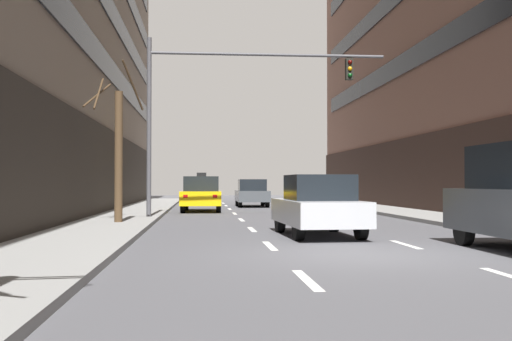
# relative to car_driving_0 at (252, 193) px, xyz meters

# --- Properties ---
(ground_plane) EXTENTS (120.00, 120.00, 0.00)m
(ground_plane) POSITION_rel_car_driving_0_xyz_m (0.09, -25.28, -0.81)
(ground_plane) COLOR #515156
(sidewalk_left) EXTENTS (2.78, 80.00, 0.14)m
(sidewalk_left) POSITION_rel_car_driving_0_xyz_m (-6.03, -25.28, -0.74)
(sidewalk_left) COLOR gray
(sidewalk_left) RESTS_ON ground
(lane_stripe_l1_s3) EXTENTS (0.16, 2.00, 0.01)m
(lane_stripe_l1_s3) POSITION_rel_car_driving_0_xyz_m (-1.49, -28.28, -0.80)
(lane_stripe_l1_s3) COLOR silver
(lane_stripe_l1_s3) RESTS_ON ground
(lane_stripe_l1_s4) EXTENTS (0.16, 2.00, 0.01)m
(lane_stripe_l1_s4) POSITION_rel_car_driving_0_xyz_m (-1.49, -23.28, -0.80)
(lane_stripe_l1_s4) COLOR silver
(lane_stripe_l1_s4) RESTS_ON ground
(lane_stripe_l1_s5) EXTENTS (0.16, 2.00, 0.01)m
(lane_stripe_l1_s5) POSITION_rel_car_driving_0_xyz_m (-1.49, -18.28, -0.80)
(lane_stripe_l1_s5) COLOR silver
(lane_stripe_l1_s5) RESTS_ON ground
(lane_stripe_l1_s6) EXTENTS (0.16, 2.00, 0.01)m
(lane_stripe_l1_s6) POSITION_rel_car_driving_0_xyz_m (-1.49, -13.28, -0.80)
(lane_stripe_l1_s6) COLOR silver
(lane_stripe_l1_s6) RESTS_ON ground
(lane_stripe_l1_s7) EXTENTS (0.16, 2.00, 0.01)m
(lane_stripe_l1_s7) POSITION_rel_car_driving_0_xyz_m (-1.49, -8.28, -0.80)
(lane_stripe_l1_s7) COLOR silver
(lane_stripe_l1_s7) RESTS_ON ground
(lane_stripe_l1_s8) EXTENTS (0.16, 2.00, 0.01)m
(lane_stripe_l1_s8) POSITION_rel_car_driving_0_xyz_m (-1.49, -3.28, -0.80)
(lane_stripe_l1_s8) COLOR silver
(lane_stripe_l1_s8) RESTS_ON ground
(lane_stripe_l1_s9) EXTENTS (0.16, 2.00, 0.01)m
(lane_stripe_l1_s9) POSITION_rel_car_driving_0_xyz_m (-1.49, 1.72, -0.80)
(lane_stripe_l1_s9) COLOR silver
(lane_stripe_l1_s9) RESTS_ON ground
(lane_stripe_l1_s10) EXTENTS (0.16, 2.00, 0.01)m
(lane_stripe_l1_s10) POSITION_rel_car_driving_0_xyz_m (-1.49, 6.72, -0.80)
(lane_stripe_l1_s10) COLOR silver
(lane_stripe_l1_s10) RESTS_ON ground
(lane_stripe_l2_s4) EXTENTS (0.16, 2.00, 0.01)m
(lane_stripe_l2_s4) POSITION_rel_car_driving_0_xyz_m (1.67, -23.28, -0.80)
(lane_stripe_l2_s4) COLOR silver
(lane_stripe_l2_s4) RESTS_ON ground
(lane_stripe_l2_s5) EXTENTS (0.16, 2.00, 0.01)m
(lane_stripe_l2_s5) POSITION_rel_car_driving_0_xyz_m (1.67, -18.28, -0.80)
(lane_stripe_l2_s5) COLOR silver
(lane_stripe_l2_s5) RESTS_ON ground
(lane_stripe_l2_s6) EXTENTS (0.16, 2.00, 0.01)m
(lane_stripe_l2_s6) POSITION_rel_car_driving_0_xyz_m (1.67, -13.28, -0.80)
(lane_stripe_l2_s6) COLOR silver
(lane_stripe_l2_s6) RESTS_ON ground
(lane_stripe_l2_s7) EXTENTS (0.16, 2.00, 0.01)m
(lane_stripe_l2_s7) POSITION_rel_car_driving_0_xyz_m (1.67, -8.28, -0.80)
(lane_stripe_l2_s7) COLOR silver
(lane_stripe_l2_s7) RESTS_ON ground
(lane_stripe_l2_s8) EXTENTS (0.16, 2.00, 0.01)m
(lane_stripe_l2_s8) POSITION_rel_car_driving_0_xyz_m (1.67, -3.28, -0.80)
(lane_stripe_l2_s8) COLOR silver
(lane_stripe_l2_s8) RESTS_ON ground
(lane_stripe_l2_s9) EXTENTS (0.16, 2.00, 0.01)m
(lane_stripe_l2_s9) POSITION_rel_car_driving_0_xyz_m (1.67, 1.72, -0.80)
(lane_stripe_l2_s9) COLOR silver
(lane_stripe_l2_s9) RESTS_ON ground
(lane_stripe_l2_s10) EXTENTS (0.16, 2.00, 0.01)m
(lane_stripe_l2_s10) POSITION_rel_car_driving_0_xyz_m (1.67, 6.72, -0.80)
(lane_stripe_l2_s10) COLOR silver
(lane_stripe_l2_s10) RESTS_ON ground
(car_driving_0) EXTENTS (1.83, 4.37, 1.64)m
(car_driving_0) POSITION_rel_car_driving_0_xyz_m (0.00, 0.00, 0.00)
(car_driving_0) COLOR black
(car_driving_0) RESTS_ON ground
(taxi_driving_1) EXTENTS (2.07, 4.70, 1.93)m
(taxi_driving_1) POSITION_rel_car_driving_0_xyz_m (-3.01, -6.14, 0.05)
(taxi_driving_1) COLOR black
(taxi_driving_1) RESTS_ON ground
(car_driving_2) EXTENTS (2.02, 4.45, 1.64)m
(car_driving_2) POSITION_rel_car_driving_0_xyz_m (0.09, -20.80, 0.00)
(car_driving_2) COLOR black
(car_driving_2) RESTS_ON ground
(traffic_signal_0) EXTENTS (9.33, 0.35, 6.90)m
(traffic_signal_0) POSITION_rel_car_driving_0_xyz_m (-2.30, -13.10, 4.07)
(traffic_signal_0) COLOR #4C4C51
(traffic_signal_0) RESTS_ON sidewalk_left
(street_tree_0) EXTENTS (1.91, 1.90, 5.23)m
(street_tree_0) POSITION_rel_car_driving_0_xyz_m (-5.78, -16.48, 1.66)
(street_tree_0) COLOR #4C3823
(street_tree_0) RESTS_ON sidewalk_left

